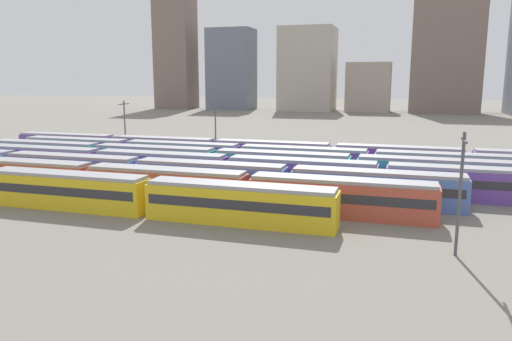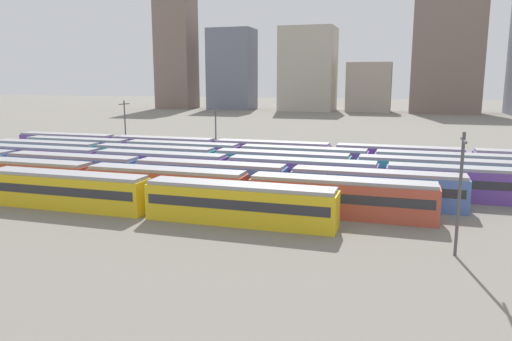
# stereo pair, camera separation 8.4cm
# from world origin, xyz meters

# --- Properties ---
(ground_plane) EXTENTS (600.00, 600.00, 0.00)m
(ground_plane) POSITION_xyz_m (0.00, 15.60, 0.00)
(ground_plane) COLOR slate
(train_track_0) EXTENTS (55.80, 3.06, 3.75)m
(train_track_0) POSITION_xyz_m (18.64, 0.00, 1.90)
(train_track_0) COLOR yellow
(train_track_0) RESTS_ON ground_plane
(train_track_1) EXTENTS (74.70, 3.06, 3.75)m
(train_track_1) POSITION_xyz_m (17.82, 5.20, 1.90)
(train_track_1) COLOR #BC4C38
(train_track_1) RESTS_ON ground_plane
(train_track_2) EXTENTS (74.70, 3.06, 3.75)m
(train_track_2) POSITION_xyz_m (20.85, 10.40, 1.90)
(train_track_2) COLOR #4C70BC
(train_track_2) RESTS_ON ground_plane
(train_track_3) EXTENTS (93.60, 3.06, 3.75)m
(train_track_3) POSITION_xyz_m (40.03, 15.60, 1.90)
(train_track_3) COLOR #6B429E
(train_track_3) RESTS_ON ground_plane
(train_track_4) EXTENTS (74.70, 3.06, 3.75)m
(train_track_4) POSITION_xyz_m (26.83, 20.80, 1.90)
(train_track_4) COLOR teal
(train_track_4) RESTS_ON ground_plane
(train_track_5) EXTENTS (74.70, 3.06, 3.75)m
(train_track_5) POSITION_xyz_m (28.64, 26.00, 1.90)
(train_track_5) COLOR #6B429E
(train_track_5) RESTS_ON ground_plane
(train_track_6) EXTENTS (112.50, 3.06, 3.75)m
(train_track_6) POSITION_xyz_m (41.53, 31.20, 1.90)
(train_track_6) COLOR #6B429E
(train_track_6) RESTS_ON ground_plane
(catenary_pole_0) EXTENTS (0.24, 3.20, 9.40)m
(catenary_pole_0) POSITION_xyz_m (55.88, -3.18, 5.24)
(catenary_pole_0) COLOR #4C4C51
(catenary_pole_0) RESTS_ON ground_plane
(catenary_pole_1) EXTENTS (0.24, 3.20, 8.65)m
(catenary_pole_1) POSITION_xyz_m (21.52, 34.23, 4.85)
(catenary_pole_1) COLOR #4C4C51
(catenary_pole_1) RESTS_ON ground_plane
(catenary_pole_3) EXTENTS (0.24, 3.20, 9.55)m
(catenary_pole_3) POSITION_xyz_m (4.40, 34.14, 5.32)
(catenary_pole_3) COLOR #4C4C51
(catenary_pole_3) RESTS_ON ground_plane
(distant_building_0) EXTENTS (16.56, 13.72, 53.23)m
(distant_building_0) POSITION_xyz_m (-51.72, 169.26, 26.61)
(distant_building_0) COLOR #7A665B
(distant_building_0) RESTS_ON ground_plane
(distant_building_1) EXTENTS (19.69, 14.67, 35.45)m
(distant_building_1) POSITION_xyz_m (-24.39, 169.26, 17.72)
(distant_building_1) COLOR slate
(distant_building_1) RESTS_ON ground_plane
(distant_building_2) EXTENTS (22.54, 20.12, 34.98)m
(distant_building_2) POSITION_xyz_m (10.31, 169.26, 17.49)
(distant_building_2) COLOR #B2A899
(distant_building_2) RESTS_ON ground_plane
(distant_building_3) EXTENTS (17.92, 12.80, 20.19)m
(distant_building_3) POSITION_xyz_m (36.04, 169.26, 10.10)
(distant_building_3) COLOR #A89989
(distant_building_3) RESTS_ON ground_plane
(distant_building_4) EXTENTS (26.51, 14.60, 43.58)m
(distant_building_4) POSITION_xyz_m (65.54, 169.26, 21.79)
(distant_building_4) COLOR #7A665B
(distant_building_4) RESTS_ON ground_plane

